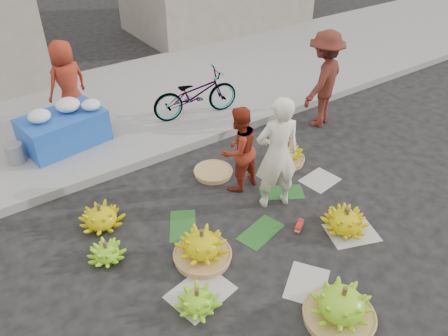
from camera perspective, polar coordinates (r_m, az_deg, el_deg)
ground at (r=6.10m, az=4.37°, el=-6.94°), size 80.00×80.00×0.00m
curb at (r=7.53m, az=-5.98°, el=2.73°), size 40.00×0.25×0.15m
sidewalk at (r=9.23m, az=-12.49°, el=8.31°), size 40.00×4.00×0.12m
newspaper_scatter at (r=5.68m, az=9.45°, el=-11.27°), size 3.20×1.80×0.00m
banana_leaves at (r=6.17m, az=2.49°, el=-6.25°), size 2.00×1.00×0.00m
banana_bunch_0 at (r=5.44m, az=-2.86°, el=-10.20°), size 0.79×0.79×0.48m
banana_bunch_1 at (r=5.00m, az=-3.52°, el=-16.87°), size 0.51×0.51×0.31m
banana_bunch_2 at (r=4.99m, az=15.07°, el=-17.00°), size 0.81×0.81×0.51m
banana_bunch_3 at (r=6.06m, az=15.61°, el=-6.67°), size 0.66×0.66×0.38m
banana_bunch_4 at (r=6.10m, az=15.47°, el=-6.46°), size 0.65×0.65×0.35m
banana_bunch_5 at (r=7.22m, az=8.27°, el=1.84°), size 0.61×0.61×0.40m
banana_bunch_6 at (r=5.68m, az=-15.09°, el=-10.58°), size 0.55×0.55×0.29m
banana_bunch_7 at (r=6.14m, az=-15.81°, el=-6.14°), size 0.76×0.76×0.37m
basket_spare at (r=6.94m, az=-1.43°, el=-0.57°), size 0.77×0.77×0.07m
incense_stack at (r=6.02m, az=9.80°, el=-7.48°), size 0.22×0.17×0.09m
vendor_cream at (r=5.93m, az=6.95°, el=1.81°), size 0.71×0.58×1.69m
vendor_red at (r=6.33m, az=1.90°, el=2.42°), size 0.71×0.58×1.33m
man_striped at (r=8.19m, az=12.81°, el=11.18°), size 1.31×1.04×1.77m
flower_table at (r=7.82m, az=-20.18°, el=5.00°), size 1.44×1.04×0.77m
grey_bucket at (r=7.71m, az=-25.63°, el=1.72°), size 0.28×0.28×0.32m
flower_vendor at (r=8.36m, az=-19.77°, el=10.44°), size 0.85×0.68×1.52m
bicycle at (r=8.25m, az=-3.76°, el=9.62°), size 0.85×1.72×0.87m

